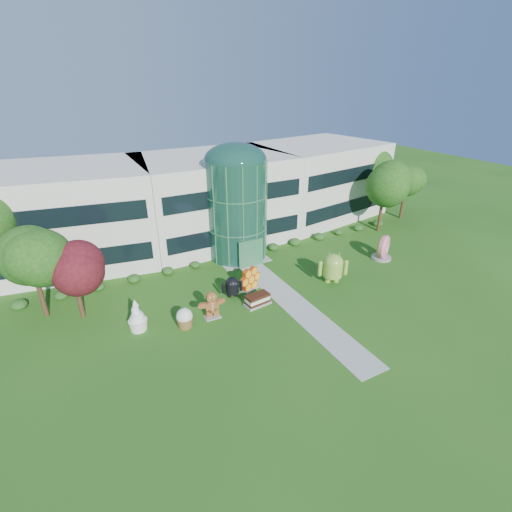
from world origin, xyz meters
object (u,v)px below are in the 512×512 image
gingerbread (212,305)px  android_black (232,286)px  android_green (333,266)px  donut (383,247)px

gingerbread → android_black: bearing=39.5°
android_green → gingerbread: android_green is taller
android_black → gingerbread: size_ratio=0.86×
android_black → donut: (16.60, -0.59, 0.24)m
android_black → gingerbread: gingerbread is taller
android_green → gingerbread: 11.71m
android_green → android_black: android_green is taller
android_green → donut: (7.57, 1.43, -0.31)m
android_green → donut: android_green is taller
android_green → android_black: (-9.04, 2.02, -0.55)m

